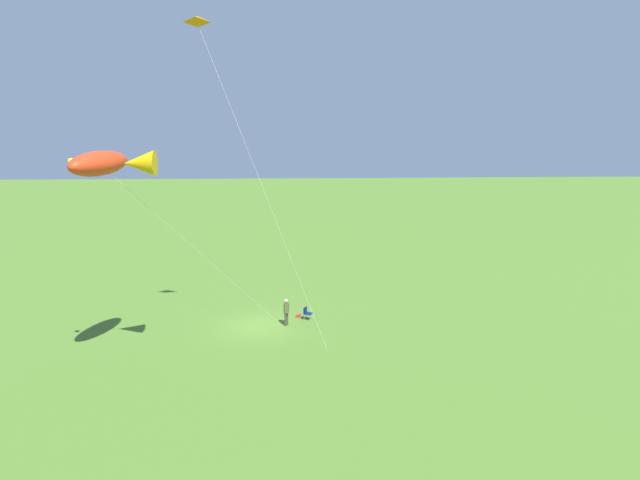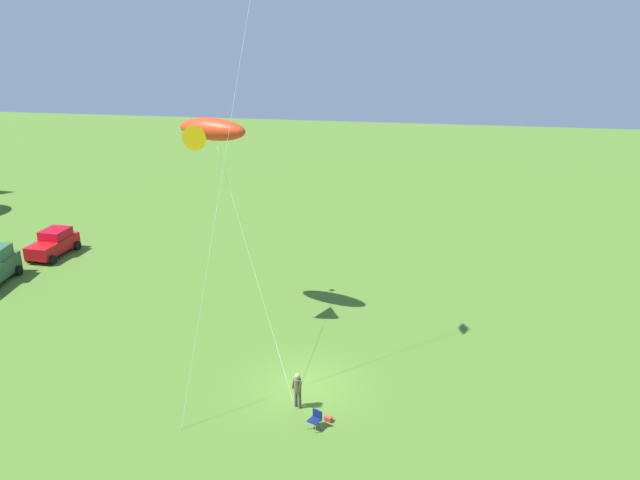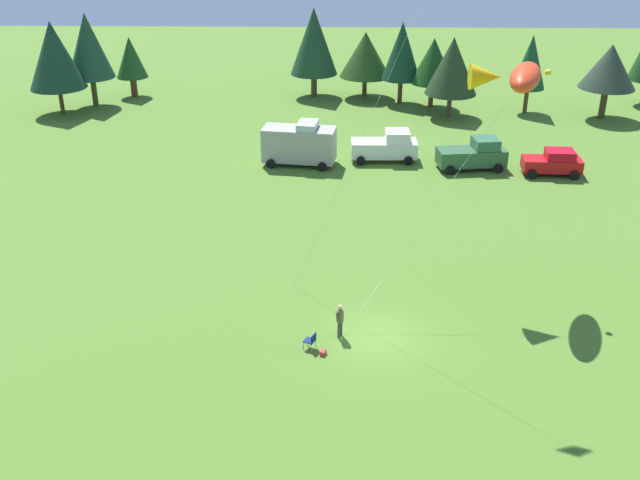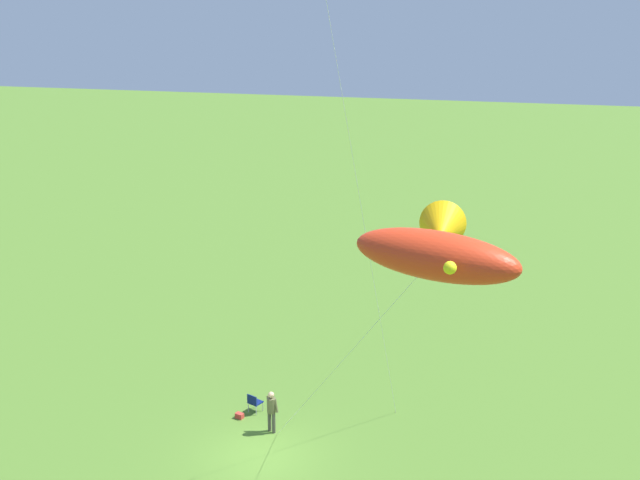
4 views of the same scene
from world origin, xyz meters
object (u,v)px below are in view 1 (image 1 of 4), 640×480
Objects in this scene: kite_delta_orange at (198,22)px; kite_large_fish at (109,163)px; folding_chair at (307,312)px; backpack_on_grass at (298,316)px; person_kite_flyer at (286,310)px.

kite_large_fish is at bearing 44.00° from kite_delta_orange.
kite_large_fish reaches higher than folding_chair.
kite_delta_orange is (5.22, 4.18, 17.91)m from backpack_on_grass.
kite_delta_orange reaches higher than folding_chair.
kite_delta_orange reaches higher than kite_large_fish.
folding_chair is at bearing -142.17° from kite_large_fish.
folding_chair is at bearing -147.21° from kite_delta_orange.
backpack_on_grass is 19.12m from kite_delta_orange.
kite_delta_orange is (5.78, 3.72, 17.53)m from folding_chair.
backpack_on_grass is at bearing 166.21° from folding_chair.
person_kite_flyer is 14.60m from kite_large_fish.
folding_chair is 18.83m from kite_delta_orange.
kite_delta_orange is at bearing -121.67° from person_kite_flyer.
kite_large_fish is 9.06m from kite_delta_orange.
backpack_on_grass is at bearing -141.27° from kite_delta_orange.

